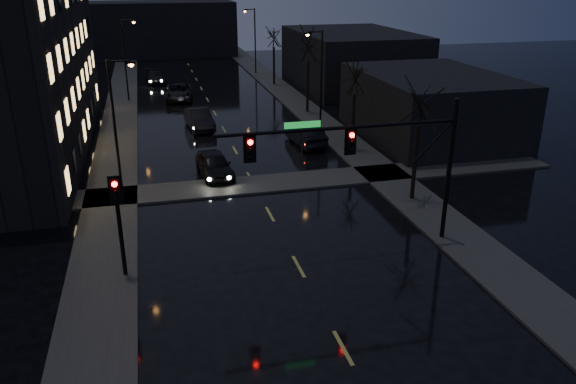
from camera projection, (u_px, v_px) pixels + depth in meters
sidewalk_left at (119, 126)px, 47.54m from camera, size 3.00×140.00×0.12m
sidewalk_right at (311, 115)px, 51.39m from camera, size 3.00×140.00×0.12m
sidewalk_cross at (254, 185)px, 34.58m from camera, size 40.00×3.00×0.12m
commercial_right_near at (430, 105)px, 43.96m from camera, size 10.00×14.00×5.00m
commercial_right_far at (351, 58)px, 63.95m from camera, size 12.00×18.00×6.00m
far_block at (161, 29)px, 86.11m from camera, size 22.00×10.00×8.00m
signal_mast at (376, 150)px, 25.11m from camera, size 11.11×0.41×7.00m
signal_pole_left at (118, 213)px, 23.22m from camera, size 0.35×0.41×4.53m
tree_near at (421, 93)px, 30.16m from camera, size 3.52×3.52×8.08m
tree_mid_a at (355, 70)px, 39.32m from camera, size 3.30×3.30×7.58m
tree_mid_b at (308, 40)px, 49.86m from camera, size 3.74×3.74×8.59m
tree_far at (274, 31)px, 62.68m from camera, size 3.43×3.43×7.88m
streetlight_l_near at (118, 119)px, 30.68m from camera, size 1.53×0.28×8.00m
streetlight_l_far at (126, 53)px, 55.03m from camera, size 1.53×0.28×8.00m
streetlight_r_mid at (319, 72)px, 44.94m from camera, size 1.53×0.28×8.00m
streetlight_r_far at (253, 35)px, 70.19m from camera, size 1.53×0.28×8.00m
oncoming_car_a at (215, 165)px, 35.80m from camera, size 2.32×4.84×1.59m
oncoming_car_b at (199, 119)px, 46.72m from camera, size 2.26×5.23×1.67m
oncoming_car_c at (179, 92)px, 57.31m from camera, size 3.15×5.95×1.60m
oncoming_car_d at (155, 77)px, 65.67m from camera, size 2.36×5.11×1.45m
lead_car at (306, 134)px, 42.37m from camera, size 2.16×5.12×1.64m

